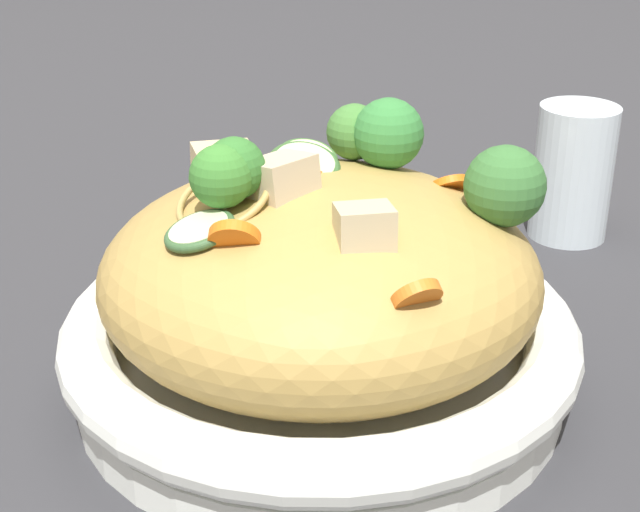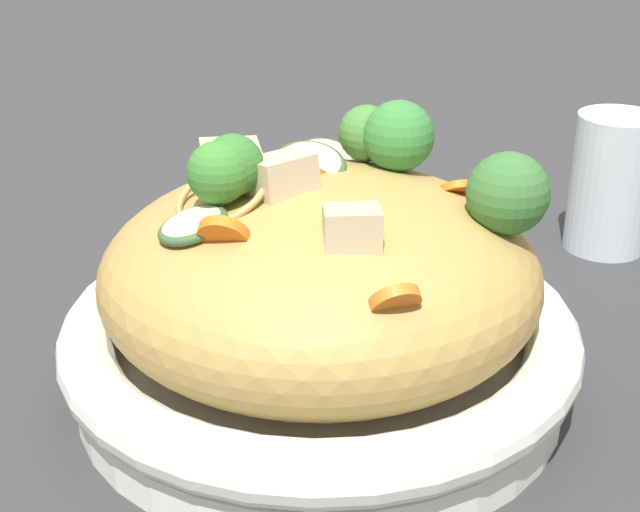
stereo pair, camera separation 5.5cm
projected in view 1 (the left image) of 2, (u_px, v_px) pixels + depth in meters
name	position (u px, v px, depth m)	size (l,w,h in m)	color
ground_plane	(320.00, 386.00, 0.59)	(3.00, 3.00, 0.00)	#2F2F33
serving_bowl	(320.00, 345.00, 0.58)	(0.31, 0.31, 0.06)	white
noodle_heap	(320.00, 273.00, 0.56)	(0.26, 0.26, 0.12)	#AB8945
broccoli_florets	(379.00, 162.00, 0.55)	(0.21, 0.14, 0.07)	#9DC47B
carrot_coins	(339.00, 226.00, 0.51)	(0.17, 0.16, 0.04)	orange
zucchini_slices	(279.00, 179.00, 0.57)	(0.14, 0.17, 0.04)	beige
chicken_chunks	(270.00, 185.00, 0.53)	(0.09, 0.13, 0.03)	#CDB687
drinking_glass	(573.00, 173.00, 0.78)	(0.06, 0.06, 0.11)	silver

